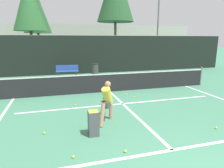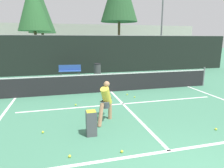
{
  "view_description": "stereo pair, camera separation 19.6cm",
  "coord_description": "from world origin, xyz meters",
  "views": [
    {
      "loc": [
        -2.61,
        -2.31,
        2.63
      ],
      "look_at": [
        -0.56,
        4.84,
        0.95
      ],
      "focal_mm": 32.0,
      "sensor_mm": 36.0,
      "label": 1
    },
    {
      "loc": [
        -2.42,
        -2.37,
        2.63
      ],
      "look_at": [
        -0.56,
        4.84,
        0.95
      ],
      "focal_mm": 32.0,
      "sensor_mm": 36.0,
      "label": 2
    }
  ],
  "objects": [
    {
      "name": "tennis_ball_scattered_6",
      "position": [
        -2.34,
        1.8,
        0.03
      ],
      "size": [
        0.07,
        0.07,
        0.07
      ],
      "primitive_type": "sphere",
      "color": "#D1E033",
      "rests_on": "ground"
    },
    {
      "name": "court_baseline_near",
      "position": [
        0.0,
        1.47,
        0.0
      ],
      "size": [
        11.0,
        0.1,
        0.01
      ],
      "primitive_type": "cube",
      "color": "white",
      "rests_on": "ground"
    },
    {
      "name": "fence_back",
      "position": [
        0.0,
        13.1,
        1.45
      ],
      "size": [
        24.0,
        0.06,
        2.92
      ],
      "color": "black",
      "rests_on": "ground"
    },
    {
      "name": "tennis_ball_scattered_3",
      "position": [
        -1.92,
        5.45,
        0.03
      ],
      "size": [
        0.07,
        0.07,
        0.07
      ],
      "primitive_type": "sphere",
      "color": "#D1E033",
      "rests_on": "ground"
    },
    {
      "name": "ball_hopper",
      "position": [
        -1.69,
        2.77,
        0.37
      ],
      "size": [
        0.28,
        0.28,
        0.71
      ],
      "color": "#4C4C51",
      "rests_on": "ground"
    },
    {
      "name": "building_far",
      "position": [
        0.0,
        27.21,
        2.32
      ],
      "size": [
        36.0,
        2.4,
        4.64
      ],
      "primitive_type": "cube",
      "color": "#B2ADA3",
      "rests_on": "ground"
    },
    {
      "name": "trash_bin",
      "position": [
        0.11,
        11.64,
        0.47
      ],
      "size": [
        0.52,
        0.52,
        0.94
      ],
      "color": "#3F3F42",
      "rests_on": "ground"
    },
    {
      "name": "court_service_line",
      "position": [
        0.0,
        5.17,
        0.0
      ],
      "size": [
        8.25,
        0.1,
        0.01
      ],
      "primitive_type": "cube",
      "color": "white",
      "rests_on": "ground"
    },
    {
      "name": "tennis_ball_scattered_4",
      "position": [
        -3.02,
        3.21,
        0.03
      ],
      "size": [
        0.07,
        0.07,
        0.07
      ],
      "primitive_type": "sphere",
      "color": "#D1E033",
      "rests_on": "ground"
    },
    {
      "name": "net",
      "position": [
        0.0,
        7.22,
        0.51
      ],
      "size": [
        11.09,
        0.09,
        1.07
      ],
      "color": "slate",
      "rests_on": "ground"
    },
    {
      "name": "tennis_ball_scattered_5",
      "position": [
        0.59,
        6.38,
        0.03
      ],
      "size": [
        0.07,
        0.07,
        0.07
      ],
      "primitive_type": "sphere",
      "color": "#D1E033",
      "rests_on": "ground"
    },
    {
      "name": "parked_car",
      "position": [
        2.71,
        15.81,
        0.58
      ],
      "size": [
        1.67,
        3.99,
        1.37
      ],
      "color": "navy",
      "rests_on": "ground"
    },
    {
      "name": "court_center_mark",
      "position": [
        0.0,
        4.35,
        0.0
      ],
      "size": [
        0.1,
        5.75,
        0.01
      ],
      "primitive_type": "cube",
      "color": "white",
      "rests_on": "ground"
    },
    {
      "name": "floodlight_mast",
      "position": [
        7.74,
        16.75,
        5.75
      ],
      "size": [
        1.1,
        0.24,
        9.14
      ],
      "color": "slate",
      "rests_on": "ground"
    },
    {
      "name": "player_practicing",
      "position": [
        -1.08,
        3.58,
        0.72
      ],
      "size": [
        0.76,
        1.15,
        1.34
      ],
      "rotation": [
        0.0,
        0.0,
        0.85
      ],
      "color": "tan",
      "rests_on": "ground"
    },
    {
      "name": "tennis_ball_scattered_7",
      "position": [
        0.79,
        5.89,
        0.03
      ],
      "size": [
        0.07,
        0.07,
        0.07
      ],
      "primitive_type": "sphere",
      "color": "#D1E033",
      "rests_on": "ground"
    },
    {
      "name": "tennis_ball_scattered_2",
      "position": [
        1.92,
        2.14,
        0.03
      ],
      "size": [
        0.07,
        0.07,
        0.07
      ],
      "primitive_type": "sphere",
      "color": "#D1E033",
      "rests_on": "ground"
    },
    {
      "name": "tennis_ball_scattered_0",
      "position": [
        -1.13,
        1.69,
        0.03
      ],
      "size": [
        0.07,
        0.07,
        0.07
      ],
      "primitive_type": "sphere",
      "color": "#D1E033",
      "rests_on": "ground"
    },
    {
      "name": "tree_east",
      "position": [
        -4.19,
        21.79,
        5.56
      ],
      "size": [
        2.96,
        2.96,
        7.89
      ],
      "color": "brown",
      "rests_on": "ground"
    },
    {
      "name": "tree_west",
      "position": [
        -4.62,
        18.59,
        5.74
      ],
      "size": [
        3.05,
        3.05,
        8.13
      ],
      "color": "brown",
      "rests_on": "ground"
    },
    {
      "name": "courtside_bench",
      "position": [
        -1.81,
        11.82,
        0.47
      ],
      "size": [
        1.56,
        0.51,
        0.86
      ],
      "rotation": [
        0.0,
        0.0,
        -0.08
      ],
      "color": "#2D519E",
      "rests_on": "ground"
    }
  ]
}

